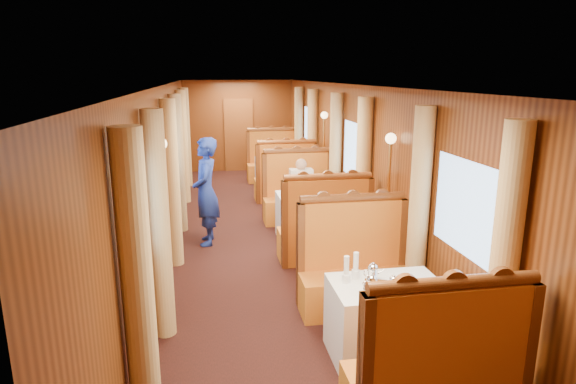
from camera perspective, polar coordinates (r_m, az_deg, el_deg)
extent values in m
cube|color=brown|center=(13.56, -5.84, 6.72)|extent=(0.80, 0.04, 2.00)
cube|color=white|center=(4.85, 11.53, -14.69)|extent=(1.05, 0.72, 0.75)
cube|color=#B84314|center=(3.70, 18.56, -16.39)|extent=(1.30, 0.12, 0.80)
cylinder|color=brown|center=(3.51, 19.12, -10.14)|extent=(1.23, 0.10, 0.10)
cube|color=#B84314|center=(5.71, 8.01, -11.62)|extent=(1.30, 0.55, 0.45)
cube|color=#B84314|center=(5.67, 7.58, -5.00)|extent=(1.30, 0.12, 0.80)
cylinder|color=brown|center=(5.54, 7.72, -0.69)|extent=(1.23, 0.10, 0.10)
cube|color=white|center=(7.97, 2.58, -2.90)|extent=(1.05, 0.72, 0.75)
cube|color=#B84314|center=(7.13, 4.17, -6.22)|extent=(1.30, 0.55, 0.45)
cube|color=#B84314|center=(6.74, 4.69, -1.84)|extent=(1.30, 0.12, 0.80)
cylinder|color=brown|center=(6.64, 4.76, 1.81)|extent=(1.23, 0.10, 0.10)
cube|color=#B84314|center=(8.90, 1.29, -2.08)|extent=(1.30, 0.55, 0.45)
cube|color=#B84314|center=(8.96, 1.05, 2.14)|extent=(1.30, 0.12, 0.80)
cylinder|color=brown|center=(8.88, 1.07, 4.92)|extent=(1.23, 0.10, 0.10)
cube|color=white|center=(11.31, -1.13, 2.15)|extent=(1.05, 0.72, 0.75)
cube|color=#B84314|center=(10.43, -0.36, 0.30)|extent=(1.30, 0.55, 0.45)
cube|color=#B84314|center=(10.09, -0.17, 3.47)|extent=(1.30, 0.12, 0.80)
cylinder|color=brown|center=(10.02, -0.17, 5.95)|extent=(1.23, 0.10, 0.10)
cube|color=#B84314|center=(12.26, -1.77, 2.36)|extent=(1.30, 0.55, 0.45)
cube|color=#B84314|center=(12.36, -1.93, 5.39)|extent=(1.30, 0.12, 0.80)
cylinder|color=brown|center=(12.30, -1.95, 7.42)|extent=(1.23, 0.10, 0.10)
cube|color=silver|center=(4.62, 11.12, -10.89)|extent=(0.41, 0.37, 0.01)
cylinder|color=white|center=(4.71, 15.96, -10.69)|extent=(0.21, 0.21, 0.01)
cylinder|color=white|center=(4.64, 6.89, -10.12)|extent=(0.08, 0.08, 0.08)
cylinder|color=white|center=(4.59, 6.94, -8.61)|extent=(0.05, 0.05, 0.18)
cylinder|color=white|center=(4.74, 8.00, -9.62)|extent=(0.08, 0.08, 0.08)
cylinder|color=white|center=(4.69, 8.06, -8.13)|extent=(0.05, 0.05, 0.18)
cylinder|color=silver|center=(7.88, 2.68, 0.26)|extent=(0.06, 0.06, 0.14)
cylinder|color=silver|center=(11.25, -1.05, 4.40)|extent=(0.06, 0.06, 0.14)
cylinder|color=#DEB671|center=(3.55, -17.32, -11.75)|extent=(0.22, 0.22, 2.35)
cylinder|color=#DEB671|center=(4.99, -15.04, -4.06)|extent=(0.22, 0.22, 2.35)
cylinder|color=#DEB671|center=(4.17, 24.18, -8.46)|extent=(0.22, 0.22, 2.35)
cylinder|color=#DEB671|center=(5.45, 15.23, -2.57)|extent=(0.22, 0.22, 2.35)
cylinder|color=#DEB671|center=(6.86, -13.61, 0.88)|extent=(0.22, 0.22, 2.35)
cylinder|color=#DEB671|center=(8.39, -12.92, 3.24)|extent=(0.22, 0.22, 2.35)
cylinder|color=#DEB671|center=(7.20, 8.86, 1.71)|extent=(0.22, 0.22, 2.35)
cylinder|color=#DEB671|center=(8.67, 5.64, 3.86)|extent=(0.22, 0.22, 2.35)
cylinder|color=#DEB671|center=(10.30, -12.35, 5.20)|extent=(0.22, 0.22, 2.35)
cylinder|color=#DEB671|center=(11.84, -12.02, 6.31)|extent=(0.22, 0.22, 2.35)
cylinder|color=#DEB671|center=(10.53, 2.89, 5.68)|extent=(0.22, 0.22, 2.35)
cylinder|color=#DEB671|center=(12.04, 1.29, 6.73)|extent=(0.22, 0.22, 2.35)
cylinder|color=#BF8C3F|center=(5.99, -14.26, -3.52)|extent=(0.04, 0.04, 1.85)
sphere|color=#FFD18C|center=(5.78, -14.82, 5.55)|extent=(0.14, 0.14, 0.14)
cylinder|color=#BF8C3F|center=(6.38, 11.66, -2.30)|extent=(0.04, 0.04, 1.85)
sphere|color=#FFD18C|center=(6.19, 12.09, 6.22)|extent=(0.14, 0.14, 0.14)
cylinder|color=#BF8C3F|center=(9.38, -12.65, 2.81)|extent=(0.04, 0.04, 1.85)
sphere|color=#FFD18C|center=(9.25, -12.96, 8.62)|extent=(0.14, 0.14, 0.14)
cylinder|color=#BF8C3F|center=(9.64, 4.23, 3.40)|extent=(0.04, 0.04, 1.85)
sphere|color=#FFD18C|center=(9.51, 4.33, 9.06)|extent=(0.14, 0.14, 0.14)
imported|color=navy|center=(7.70, -9.70, 0.04)|extent=(0.42, 0.63, 1.72)
cube|color=beige|center=(8.58, 1.55, 0.93)|extent=(0.40, 0.24, 0.55)
sphere|color=tan|center=(8.51, 1.57, 3.30)|extent=(0.20, 0.20, 0.20)
cube|color=beige|center=(8.48, 1.76, -0.84)|extent=(0.36, 0.30, 0.14)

